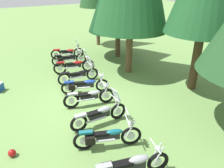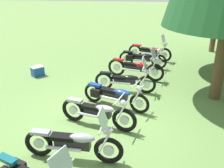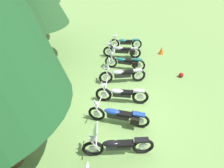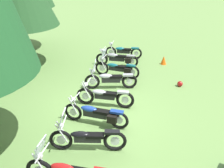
{
  "view_description": "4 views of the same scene",
  "coord_description": "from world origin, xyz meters",
  "px_view_note": "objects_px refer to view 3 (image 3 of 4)",
  "views": [
    {
      "loc": [
        8.24,
        -3.82,
        5.11
      ],
      "look_at": [
        0.91,
        0.77,
        0.94
      ],
      "focal_mm": 35.28,
      "sensor_mm": 36.0,
      "label": 1
    },
    {
      "loc": [
        6.69,
        0.92,
        3.93
      ],
      "look_at": [
        -1.18,
        0.01,
        0.58
      ],
      "focal_mm": 40.5,
      "sensor_mm": 36.0,
      "label": 2
    },
    {
      "loc": [
        -5.15,
        1.08,
        5.25
      ],
      "look_at": [
        0.64,
        0.22,
        0.98
      ],
      "focal_mm": 28.43,
      "sensor_mm": 36.0,
      "label": 3
    },
    {
      "loc": [
        -7.37,
        0.05,
        4.88
      ],
      "look_at": [
        0.48,
        -0.47,
        1.0
      ],
      "focal_mm": 37.8,
      "sensor_mm": 36.0,
      "label": 4
    }
  ],
  "objects_px": {
    "traffic_cone": "(161,50)",
    "motorcycle_6": "(122,74)",
    "motorcycle_8": "(123,51)",
    "dropped_helmet": "(181,75)",
    "motorcycle_5": "(121,94)",
    "motorcycle_9": "(125,43)",
    "motorcycle_3": "(117,145)",
    "motorcycle_7": "(125,62)",
    "motorcycle_4": "(119,115)"
  },
  "relations": [
    {
      "from": "motorcycle_9",
      "to": "motorcycle_6",
      "type": "bearing_deg",
      "value": 87.94
    },
    {
      "from": "motorcycle_6",
      "to": "motorcycle_8",
      "type": "bearing_deg",
      "value": -99.64
    },
    {
      "from": "motorcycle_9",
      "to": "dropped_helmet",
      "type": "relative_size",
      "value": 8.78
    },
    {
      "from": "traffic_cone",
      "to": "motorcycle_7",
      "type": "bearing_deg",
      "value": 119.41
    },
    {
      "from": "motorcycle_8",
      "to": "traffic_cone",
      "type": "distance_m",
      "value": 2.62
    },
    {
      "from": "motorcycle_8",
      "to": "dropped_helmet",
      "type": "relative_size",
      "value": 9.28
    },
    {
      "from": "motorcycle_4",
      "to": "motorcycle_6",
      "type": "height_order",
      "value": "motorcycle_6"
    },
    {
      "from": "motorcycle_4",
      "to": "motorcycle_8",
      "type": "relative_size",
      "value": 0.96
    },
    {
      "from": "motorcycle_8",
      "to": "dropped_helmet",
      "type": "xyz_separation_m",
      "value": [
        -2.65,
        -2.64,
        -0.32
      ]
    },
    {
      "from": "traffic_cone",
      "to": "dropped_helmet",
      "type": "relative_size",
      "value": 1.93
    },
    {
      "from": "motorcycle_5",
      "to": "motorcycle_8",
      "type": "height_order",
      "value": "motorcycle_5"
    },
    {
      "from": "motorcycle_5",
      "to": "dropped_helmet",
      "type": "bearing_deg",
      "value": -142.65
    },
    {
      "from": "motorcycle_3",
      "to": "motorcycle_5",
      "type": "distance_m",
      "value": 2.54
    },
    {
      "from": "motorcycle_6",
      "to": "dropped_helmet",
      "type": "relative_size",
      "value": 9.43
    },
    {
      "from": "motorcycle_8",
      "to": "motorcycle_9",
      "type": "bearing_deg",
      "value": -94.15
    },
    {
      "from": "motorcycle_4",
      "to": "traffic_cone",
      "type": "relative_size",
      "value": 4.62
    },
    {
      "from": "motorcycle_4",
      "to": "dropped_helmet",
      "type": "distance_m",
      "value": 4.67
    },
    {
      "from": "motorcycle_9",
      "to": "traffic_cone",
      "type": "distance_m",
      "value": 2.45
    },
    {
      "from": "motorcycle_7",
      "to": "motorcycle_3",
      "type": "bearing_deg",
      "value": 98.02
    },
    {
      "from": "motorcycle_4",
      "to": "motorcycle_7",
      "type": "bearing_deg",
      "value": -83.95
    },
    {
      "from": "motorcycle_3",
      "to": "traffic_cone",
      "type": "relative_size",
      "value": 4.74
    },
    {
      "from": "motorcycle_4",
      "to": "motorcycle_5",
      "type": "bearing_deg",
      "value": -83.23
    },
    {
      "from": "motorcycle_8",
      "to": "motorcycle_7",
      "type": "bearing_deg",
      "value": 99.93
    },
    {
      "from": "motorcycle_5",
      "to": "dropped_helmet",
      "type": "xyz_separation_m",
      "value": [
        1.48,
        -3.51,
        -0.32
      ]
    },
    {
      "from": "motorcycle_5",
      "to": "motorcycle_9",
      "type": "xyz_separation_m",
      "value": [
        5.39,
        -1.31,
        -0.01
      ]
    },
    {
      "from": "motorcycle_9",
      "to": "motorcycle_8",
      "type": "bearing_deg",
      "value": 83.08
    },
    {
      "from": "motorcycle_8",
      "to": "motorcycle_9",
      "type": "relative_size",
      "value": 1.06
    },
    {
      "from": "motorcycle_3",
      "to": "motorcycle_9",
      "type": "height_order",
      "value": "motorcycle_3"
    },
    {
      "from": "motorcycle_9",
      "to": "motorcycle_3",
      "type": "bearing_deg",
      "value": 88.63
    },
    {
      "from": "motorcycle_3",
      "to": "motorcycle_7",
      "type": "distance_m",
      "value": 5.35
    },
    {
      "from": "motorcycle_4",
      "to": "motorcycle_7",
      "type": "relative_size",
      "value": 1.03
    },
    {
      "from": "motorcycle_5",
      "to": "motorcycle_9",
      "type": "relative_size",
      "value": 1.03
    },
    {
      "from": "motorcycle_9",
      "to": "traffic_cone",
      "type": "bearing_deg",
      "value": 164.76
    },
    {
      "from": "motorcycle_5",
      "to": "traffic_cone",
      "type": "distance_m",
      "value": 5.5
    },
    {
      "from": "motorcycle_6",
      "to": "traffic_cone",
      "type": "xyz_separation_m",
      "value": [
        2.77,
        -3.17,
        -0.22
      ]
    },
    {
      "from": "motorcycle_6",
      "to": "motorcycle_8",
      "type": "distance_m",
      "value": 2.71
    },
    {
      "from": "motorcycle_4",
      "to": "traffic_cone",
      "type": "height_order",
      "value": "motorcycle_4"
    },
    {
      "from": "motorcycle_3",
      "to": "motorcycle_8",
      "type": "xyz_separation_m",
      "value": [
        6.59,
        -1.48,
        -0.01
      ]
    },
    {
      "from": "motorcycle_6",
      "to": "dropped_helmet",
      "type": "bearing_deg",
      "value": -177.63
    },
    {
      "from": "traffic_cone",
      "to": "motorcycle_6",
      "type": "bearing_deg",
      "value": 131.18
    },
    {
      "from": "motorcycle_3",
      "to": "motorcycle_4",
      "type": "relative_size",
      "value": 1.03
    },
    {
      "from": "motorcycle_9",
      "to": "dropped_helmet",
      "type": "distance_m",
      "value": 4.5
    },
    {
      "from": "motorcycle_8",
      "to": "traffic_cone",
      "type": "height_order",
      "value": "motorcycle_8"
    },
    {
      "from": "motorcycle_3",
      "to": "motorcycle_5",
      "type": "bearing_deg",
      "value": -98.59
    },
    {
      "from": "motorcycle_6",
      "to": "motorcycle_3",
      "type": "bearing_deg",
      "value": 79.35
    },
    {
      "from": "motorcycle_3",
      "to": "motorcycle_9",
      "type": "bearing_deg",
      "value": -98.41
    },
    {
      "from": "motorcycle_6",
      "to": "motorcycle_8",
      "type": "relative_size",
      "value": 1.02
    },
    {
      "from": "motorcycle_8",
      "to": "dropped_helmet",
      "type": "bearing_deg",
      "value": 149.99
    },
    {
      "from": "motorcycle_6",
      "to": "traffic_cone",
      "type": "bearing_deg",
      "value": -136.39
    },
    {
      "from": "motorcycle_5",
      "to": "motorcycle_7",
      "type": "bearing_deg",
      "value": -90.76
    }
  ]
}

